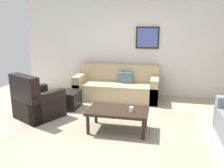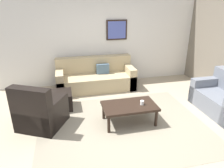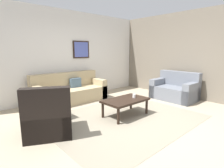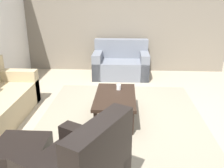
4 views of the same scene
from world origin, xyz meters
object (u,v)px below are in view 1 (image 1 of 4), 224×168
ottoman (67,99)px  framed_artwork (147,38)px  couch_main (117,87)px  cup (131,109)px  coffee_table (118,112)px  armchair_leather (36,104)px

ottoman → framed_artwork: bearing=39.4°
couch_main → cup: couch_main is taller
coffee_table → cup: cup is taller
couch_main → ottoman: couch_main is taller
coffee_table → ottoman: bearing=145.1°
cup → framed_artwork: (0.09, 2.45, 1.13)m
couch_main → framed_artwork: size_ratio=3.56×
couch_main → ottoman: size_ratio=3.88×
couch_main → cup: (0.64, -2.05, 0.16)m
cup → couch_main: bearing=107.4°
cup → framed_artwork: bearing=87.9°
ottoman → framed_artwork: framed_artwork is taller
framed_artwork → cup: bearing=-92.1°
ottoman → armchair_leather: bearing=-117.7°
framed_artwork → ottoman: bearing=-140.6°
couch_main → armchair_leather: (-1.39, -1.76, 0.01)m
armchair_leather → couch_main: bearing=51.7°
armchair_leather → cup: armchair_leather is taller
armchair_leather → coffee_table: (1.78, -0.24, 0.05)m
ottoman → framed_artwork: (1.74, 1.43, 1.38)m
armchair_leather → ottoman: size_ratio=1.93×
coffee_table → cup: 0.28m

